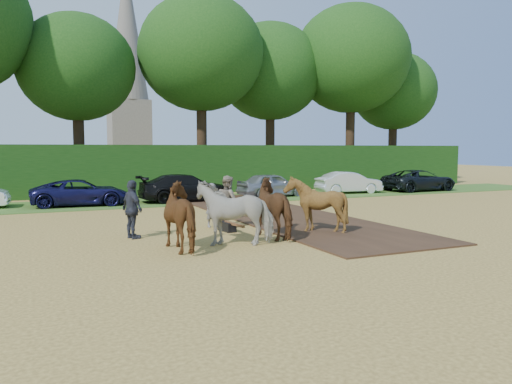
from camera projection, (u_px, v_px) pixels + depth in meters
The scene contains 10 objects.
ground at pixel (338, 247), 14.15m from camera, with size 120.00×120.00×0.00m, color gold.
earth_strip at pixel (275, 214), 21.11m from camera, with size 4.50×17.00×0.05m, color #472D1C.
grass_verge at pixel (193, 200), 26.86m from camera, with size 50.00×5.00×0.03m, color #38601E.
hedgerow at pixel (171, 169), 30.81m from camera, with size 46.00×1.60×3.00m, color #14380F.
spectator_near at pixel (228, 202), 17.41m from camera, with size 0.90×0.70×1.84m, color tan.
spectator_far at pixel (132, 209), 15.35m from camera, with size 1.07×0.44×1.82m, color #2A2D38.
plough_team at pixel (256, 210), 15.15m from camera, with size 6.19×4.82×1.87m.
parked_cars at pixel (205, 187), 26.89m from camera, with size 35.92×3.11×1.44m.
treeline at pixel (131, 53), 32.36m from camera, with size 48.70×10.60×14.21m.
church at pixel (128, 64), 64.53m from camera, with size 5.20×5.20×27.00m.
Camera 1 is at (-7.87, -11.76, 2.78)m, focal length 35.00 mm.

